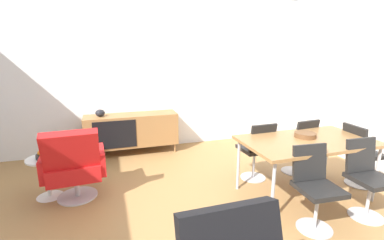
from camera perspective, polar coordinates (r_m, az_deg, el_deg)
ground_plane at (r=3.10m, az=-1.56°, el=-20.88°), size 8.32×8.32×0.00m
wall_back at (r=5.11m, az=-9.92°, el=9.56°), size 6.80×0.12×2.80m
sideboard at (r=4.95m, az=-12.54°, el=-2.04°), size 1.60×0.45×0.72m
vase_cobalt at (r=4.85m, az=-18.76°, el=1.40°), size 0.16×0.16×0.12m
dining_table at (r=3.62m, az=23.05°, el=-4.48°), size 1.60×0.90×0.74m
wooden_bowl_on_table at (r=3.69m, az=22.70°, el=-2.93°), size 0.26×0.26×0.06m
dining_chair_front_left at (r=3.10m, az=24.46°, el=-12.26°), size 0.43×0.45×0.86m
dining_chair_back_right at (r=4.31m, az=21.58°, el=-4.66°), size 0.43×0.45×0.86m
dining_chair_front_right at (r=3.58m, az=32.93°, el=-9.76°), size 0.41×0.44×0.86m
dining_chair_back_left at (r=3.92m, az=13.53°, el=-5.89°), size 0.41×0.44×0.86m
dining_chair_far_end at (r=4.31m, az=31.82°, el=-5.84°), size 0.45×0.43×0.86m
lounge_chair_red at (r=3.60m, az=-23.60°, el=-8.52°), size 0.75×0.68×0.95m
side_table_round at (r=3.88m, az=-28.18°, el=-9.76°), size 0.44×0.44×0.52m
fruit_bowl at (r=3.79m, az=-28.59°, el=-6.50°), size 0.20×0.20×0.11m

